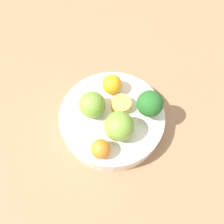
{
  "coord_description": "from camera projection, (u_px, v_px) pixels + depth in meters",
  "views": [
    {
      "loc": [
        0.23,
        0.04,
        0.5
      ],
      "look_at": [
        0.0,
        0.0,
        0.07
      ],
      "focal_mm": 35.0,
      "sensor_mm": 36.0,
      "label": 1
    }
  ],
  "objects": [
    {
      "name": "orange_front",
      "position": [
        112.0,
        84.0,
        0.5
      ],
      "size": [
        0.05,
        0.05,
        0.05
      ],
      "color": "orange",
      "rests_on": "bowl"
    },
    {
      "name": "apple_green",
      "position": [
        119.0,
        126.0,
        0.45
      ],
      "size": [
        0.06,
        0.06,
        0.06
      ],
      "color": "olive",
      "rests_on": "bowl"
    },
    {
      "name": "apple_red",
      "position": [
        92.0,
        105.0,
        0.47
      ],
      "size": [
        0.06,
        0.06,
        0.06
      ],
      "color": "olive",
      "rests_on": "bowl"
    },
    {
      "name": "table_surface",
      "position": [
        112.0,
        124.0,
        0.54
      ],
      "size": [
        1.2,
        1.2,
        0.02
      ],
      "color": "#936D4C",
      "rests_on": "ground_plane"
    },
    {
      "name": "broccoli",
      "position": [
        150.0,
        104.0,
        0.46
      ],
      "size": [
        0.06,
        0.06,
        0.07
      ],
      "color": "#99C17A",
      "rests_on": "bowl"
    },
    {
      "name": "small_cup",
      "position": [
        121.0,
        105.0,
        0.49
      ],
      "size": [
        0.05,
        0.05,
        0.02
      ],
      "color": "#F4CC4C",
      "rests_on": "bowl"
    },
    {
      "name": "ground_plane",
      "position": [
        112.0,
        126.0,
        0.55
      ],
      "size": [
        6.0,
        6.0,
        0.0
      ],
      "primitive_type": "plane",
      "color": "gray"
    },
    {
      "name": "orange_back",
      "position": [
        101.0,
        149.0,
        0.43
      ],
      "size": [
        0.04,
        0.04,
        0.04
      ],
      "color": "orange",
      "rests_on": "bowl"
    },
    {
      "name": "bowl",
      "position": [
        112.0,
        118.0,
        0.51
      ],
      "size": [
        0.24,
        0.24,
        0.04
      ],
      "color": "silver",
      "rests_on": "table_surface"
    }
  ]
}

